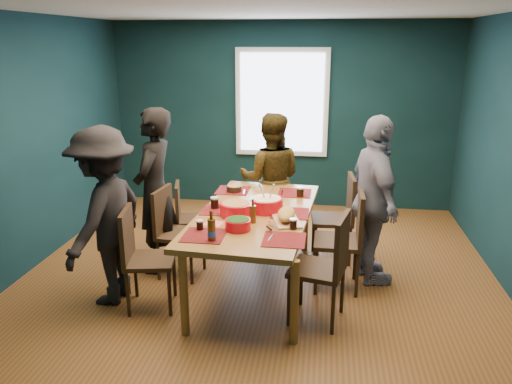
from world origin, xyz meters
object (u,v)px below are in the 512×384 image
at_px(bowl_dumpling, 266,204).
at_px(chair_right_near, 328,261).
at_px(person_right, 374,201).
at_px(bowl_herbs, 238,224).
at_px(chair_right_mid, 348,233).
at_px(person_back, 271,179).
at_px(person_far_left, 155,191).
at_px(cutting_board, 286,215).
at_px(dining_table, 255,219).
at_px(chair_right_far, 341,212).
at_px(chair_left_near, 140,251).
at_px(bowl_salad, 236,209).
at_px(chair_left_far, 186,213).
at_px(chair_left_mid, 172,225).
at_px(person_near_left, 105,217).

bearing_deg(bowl_dumpling, chair_right_near, -45.13).
bearing_deg(person_right, bowl_herbs, 106.19).
xyz_separation_m(chair_right_mid, person_right, (0.25, 0.21, 0.27)).
height_order(person_back, bowl_dumpling, person_back).
bearing_deg(chair_right_mid, person_far_left, 174.81).
relative_size(chair_right_near, cutting_board, 1.77).
height_order(dining_table, person_right, person_right).
height_order(dining_table, cutting_board, cutting_board).
height_order(dining_table, person_back, person_back).
relative_size(chair_right_far, chair_right_mid, 0.97).
distance_m(chair_right_near, cutting_board, 0.60).
relative_size(chair_right_far, bowl_herbs, 4.26).
xyz_separation_m(chair_right_near, person_right, (0.44, 0.88, 0.28)).
distance_m(chair_right_far, person_right, 0.65).
bearing_deg(bowl_dumpling, bowl_herbs, -109.34).
bearing_deg(dining_table, chair_right_near, -34.46).
bearing_deg(chair_left_near, person_back, 50.06).
bearing_deg(cutting_board, bowl_salad, 153.91).
height_order(chair_right_mid, bowl_salad, chair_right_mid).
bearing_deg(cutting_board, person_back, 86.65).
height_order(person_right, cutting_board, person_right).
height_order(chair_left_far, bowl_herbs, bowl_herbs).
xyz_separation_m(chair_right_mid, person_back, (-0.90, 1.13, 0.21)).
height_order(chair_left_mid, chair_left_near, chair_left_near).
bearing_deg(bowl_herbs, chair_right_far, 53.63).
xyz_separation_m(chair_right_near, person_near_left, (-2.07, 0.12, 0.26)).
xyz_separation_m(dining_table, chair_right_far, (0.86, 0.78, -0.15)).
height_order(person_back, bowl_salad, person_back).
relative_size(person_near_left, bowl_herbs, 7.30).
distance_m(chair_left_near, chair_right_mid, 2.01).
distance_m(chair_left_far, chair_right_near, 2.11).
bearing_deg(person_back, chair_right_mid, 125.91).
xyz_separation_m(chair_right_near, bowl_herbs, (-0.81, 0.08, 0.27)).
bearing_deg(chair_right_near, person_far_left, 167.93).
bearing_deg(person_right, person_back, 34.95).
bearing_deg(person_far_left, chair_left_mid, 60.75).
bearing_deg(bowl_herbs, person_back, 86.63).
distance_m(person_far_left, person_right, 2.28).
bearing_deg(bowl_salad, chair_right_far, 41.44).
bearing_deg(person_back, person_right, 138.68).
height_order(person_back, bowl_herbs, person_back).
bearing_deg(person_near_left, chair_right_near, 94.72).
bearing_deg(chair_right_far, person_back, 147.79).
relative_size(chair_left_near, bowl_salad, 3.11).
bearing_deg(chair_left_mid, chair_left_near, -90.21).
distance_m(chair_left_far, bowl_herbs, 1.54).
relative_size(chair_left_mid, person_back, 0.59).
bearing_deg(chair_right_far, bowl_salad, -143.49).
height_order(chair_right_far, chair_right_near, chair_right_near).
bearing_deg(bowl_dumpling, chair_left_near, -151.31).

